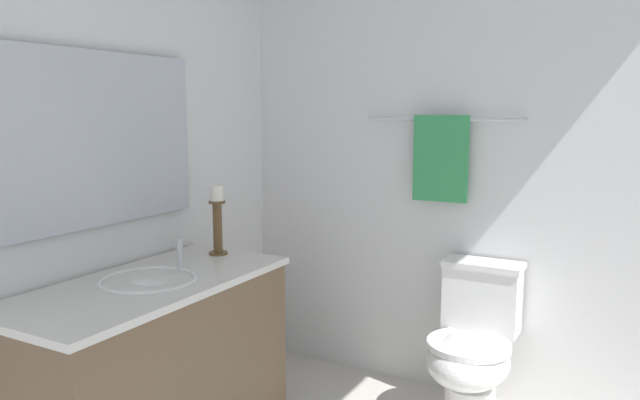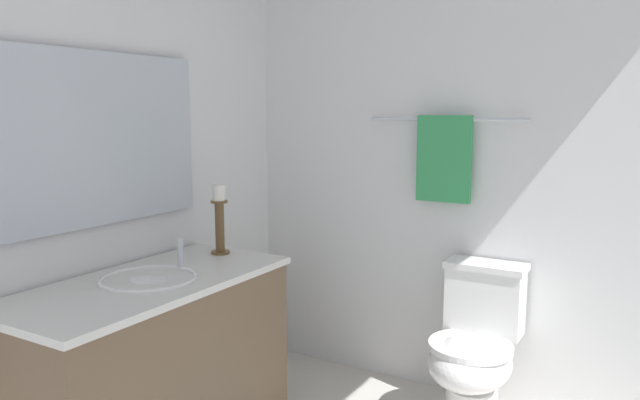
# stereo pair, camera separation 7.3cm
# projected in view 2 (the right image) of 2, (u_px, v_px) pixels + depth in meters

# --- Properties ---
(wall_back) EXTENTS (2.48, 0.04, 2.45)m
(wall_back) POSITION_uv_depth(u_px,v_px,m) (466.00, 162.00, 3.06)
(wall_back) COLOR white
(wall_back) RESTS_ON ground
(wall_left) EXTENTS (0.04, 2.56, 2.45)m
(wall_left) POSITION_uv_depth(u_px,v_px,m) (92.00, 171.00, 2.59)
(wall_left) COLOR white
(wall_left) RESTS_ON ground
(vanity_cabinet) EXTENTS (0.58, 1.25, 0.80)m
(vanity_cabinet) POSITION_uv_depth(u_px,v_px,m) (153.00, 371.00, 2.54)
(vanity_cabinet) COLOR brown
(vanity_cabinet) RESTS_ON ground
(sink_basin) EXTENTS (0.40, 0.40, 0.24)m
(sink_basin) POSITION_uv_depth(u_px,v_px,m) (149.00, 288.00, 2.49)
(sink_basin) COLOR white
(sink_basin) RESTS_ON vanity_cabinet
(mirror) EXTENTS (0.02, 1.14, 0.73)m
(mirror) POSITION_uv_depth(u_px,v_px,m) (95.00, 139.00, 2.54)
(mirror) COLOR silver
(candle_holder_tall) EXTENTS (0.09, 0.09, 0.34)m
(candle_holder_tall) POSITION_uv_depth(u_px,v_px,m) (220.00, 217.00, 2.91)
(candle_holder_tall) COLOR brown
(candle_holder_tall) RESTS_ON vanity_cabinet
(toilet) EXTENTS (0.39, 0.54, 0.75)m
(toilet) POSITION_uv_depth(u_px,v_px,m) (474.00, 349.00, 2.87)
(toilet) COLOR white
(toilet) RESTS_ON ground
(towel_bar) EXTENTS (0.82, 0.02, 0.02)m
(towel_bar) POSITION_uv_depth(u_px,v_px,m) (446.00, 119.00, 3.02)
(towel_bar) COLOR silver
(towel_near_vanity) EXTENTS (0.28, 0.03, 0.44)m
(towel_near_vanity) POSITION_uv_depth(u_px,v_px,m) (444.00, 159.00, 3.04)
(towel_near_vanity) COLOR #389E59
(towel_near_vanity) RESTS_ON towel_bar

